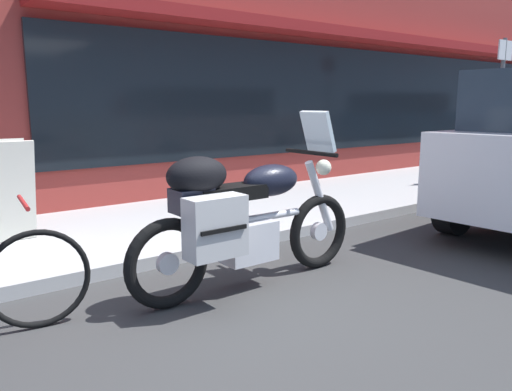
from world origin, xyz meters
name	(u,v)px	position (x,y,z in m)	size (l,w,h in m)	color
ground_plane	(240,310)	(0.00, 0.00, 0.00)	(80.00, 80.00, 0.00)	#323232
storefront_building	(431,27)	(7.85, 3.83, 3.09)	(23.70, 0.90, 6.32)	maroon
sidewalk_curb	(509,169)	(9.00, 2.43, 0.06)	(30.00, 2.47, 0.12)	#A5A5A5
touring_motorcycle	(241,215)	(0.25, 0.32, 0.61)	(2.19, 0.66, 1.41)	black
sandwich_board_sign	(3,191)	(-1.01, 2.57, 0.63)	(0.55, 0.43, 1.00)	silver
parking_sign_pole	(500,98)	(6.64, 1.57, 1.56)	(0.44, 0.07, 2.43)	#59595B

